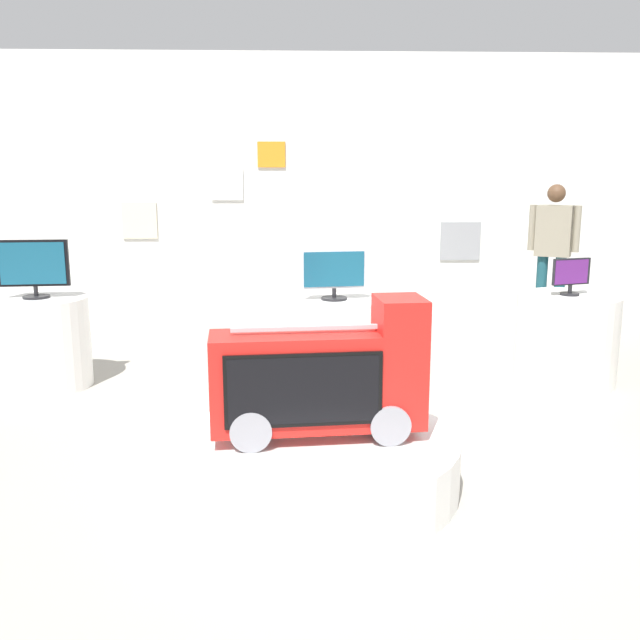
% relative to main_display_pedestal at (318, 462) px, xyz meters
% --- Properties ---
extents(ground_plane, '(30.00, 30.00, 0.00)m').
position_rel_main_display_pedestal_xyz_m(ground_plane, '(0.31, 0.47, -0.16)').
color(ground_plane, '#9E998E').
extents(back_wall_display, '(11.27, 0.13, 3.34)m').
position_rel_main_display_pedestal_xyz_m(back_wall_display, '(0.32, 5.32, 1.51)').
color(back_wall_display, silver).
rests_on(back_wall_display, ground).
extents(main_display_pedestal, '(1.66, 1.66, 0.32)m').
position_rel_main_display_pedestal_xyz_m(main_display_pedestal, '(0.00, 0.00, 0.00)').
color(main_display_pedestal, white).
rests_on(main_display_pedestal, ground).
extents(novelty_firetruck_tv, '(1.26, 0.50, 0.82)m').
position_rel_main_display_pedestal_xyz_m(novelty_firetruck_tv, '(0.03, -0.00, 0.50)').
color(novelty_firetruck_tv, gray).
rests_on(novelty_firetruck_tv, main_display_pedestal).
extents(display_pedestal_left_rear, '(0.89, 0.89, 0.79)m').
position_rel_main_display_pedestal_xyz_m(display_pedestal_left_rear, '(2.29, 2.10, 0.23)').
color(display_pedestal_left_rear, white).
rests_on(display_pedestal_left_rear, ground).
extents(tv_on_left_rear, '(0.36, 0.16, 0.33)m').
position_rel_main_display_pedestal_xyz_m(tv_on_left_rear, '(2.29, 2.10, 0.81)').
color(tv_on_left_rear, black).
rests_on(tv_on_left_rear, display_pedestal_left_rear).
extents(display_pedestal_center_rear, '(0.79, 0.79, 0.79)m').
position_rel_main_display_pedestal_xyz_m(display_pedestal_center_rear, '(0.20, 1.95, 0.23)').
color(display_pedestal_center_rear, white).
rests_on(display_pedestal_center_rear, ground).
extents(tv_on_center_rear, '(0.56, 0.22, 0.43)m').
position_rel_main_display_pedestal_xyz_m(tv_on_center_rear, '(0.20, 1.95, 0.86)').
color(tv_on_center_rear, black).
rests_on(tv_on_center_rear, display_pedestal_center_rear).
extents(display_pedestal_right_rear, '(0.85, 0.85, 0.79)m').
position_rel_main_display_pedestal_xyz_m(display_pedestal_right_rear, '(-2.36, 2.12, 0.23)').
color(display_pedestal_right_rear, white).
rests_on(display_pedestal_right_rear, ground).
extents(tv_on_right_rear, '(0.59, 0.22, 0.50)m').
position_rel_main_display_pedestal_xyz_m(tv_on_right_rear, '(-2.36, 2.12, 0.90)').
color(tv_on_right_rear, black).
rests_on(tv_on_right_rear, display_pedestal_right_rear).
extents(shopper_browsing_near_truck, '(0.50, 0.36, 1.73)m').
position_rel_main_display_pedestal_xyz_m(shopper_browsing_near_truck, '(2.78, 3.87, 0.86)').
color(shopper_browsing_near_truck, '#194751').
rests_on(shopper_browsing_near_truck, ground).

